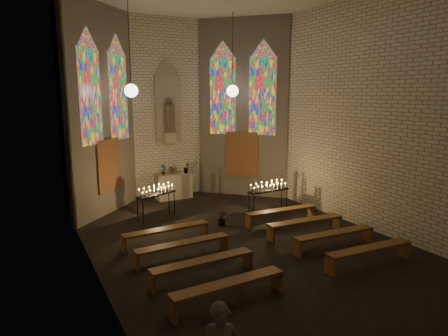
{
  "coord_description": "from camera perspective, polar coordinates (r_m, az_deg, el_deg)",
  "views": [
    {
      "loc": [
        -5.41,
        -9.1,
        4.11
      ],
      "look_at": [
        -0.1,
        0.98,
        1.98
      ],
      "focal_mm": 32.0,
      "sensor_mm": 36.0,
      "label": 1
    }
  ],
  "objects": [
    {
      "name": "flower_vase_center",
      "position": [
        15.87,
        -7.44,
        -0.16
      ],
      "size": [
        0.36,
        0.32,
        0.34
      ],
      "primitive_type": "imported",
      "rotation": [
        0.0,
        0.0,
        -0.21
      ],
      "color": "#4C723F",
      "rests_on": "altar"
    },
    {
      "name": "room",
      "position": [
        13.6,
        -4.37,
        8.91
      ],
      "size": [
        8.22,
        12.43,
        7.0
      ],
      "color": "beige",
      "rests_on": "ground"
    },
    {
      "name": "pew_left_1",
      "position": [
        10.17,
        -5.92,
        -10.96
      ],
      "size": [
        2.46,
        0.45,
        0.47
      ],
      "rotation": [
        0.0,
        0.0,
        0.04
      ],
      "color": "brown",
      "rests_on": "ground"
    },
    {
      "name": "votive_stand_left",
      "position": [
        13.38,
        -9.67,
        -3.39
      ],
      "size": [
        1.47,
        0.88,
        1.06
      ],
      "rotation": [
        0.0,
        0.0,
        0.4
      ],
      "color": "black",
      "rests_on": "ground"
    },
    {
      "name": "altar",
      "position": [
        15.94,
        -7.19,
        -2.58
      ],
      "size": [
        1.4,
        0.6,
        1.0
      ],
      "primitive_type": "cube",
      "color": "#AFA78E",
      "rests_on": "ground"
    },
    {
      "name": "pew_left_2",
      "position": [
        9.15,
        -3.03,
        -13.45
      ],
      "size": [
        2.46,
        0.45,
        0.47
      ],
      "rotation": [
        0.0,
        0.0,
        0.04
      ],
      "color": "brown",
      "rests_on": "ground"
    },
    {
      "name": "pew_right_1",
      "position": [
        12.06,
        11.58,
        -7.63
      ],
      "size": [
        2.46,
        0.45,
        0.47
      ],
      "rotation": [
        0.0,
        0.0,
        -0.04
      ],
      "color": "brown",
      "rests_on": "ground"
    },
    {
      "name": "pew_left_3",
      "position": [
        8.18,
        0.65,
        -16.5
      ],
      "size": [
        2.46,
        0.45,
        0.47
      ],
      "rotation": [
        0.0,
        0.0,
        0.04
      ],
      "color": "brown",
      "rests_on": "ground"
    },
    {
      "name": "aisle_flower_pot",
      "position": [
        12.67,
        -0.34,
        -7.19
      ],
      "size": [
        0.31,
        0.31,
        0.48
      ],
      "primitive_type": "imported",
      "rotation": [
        0.0,
        0.0,
        -0.18
      ],
      "color": "#4C723F",
      "rests_on": "ground"
    },
    {
      "name": "flower_vase_left",
      "position": [
        15.56,
        -8.69,
        -0.24
      ],
      "size": [
        0.26,
        0.2,
        0.43
      ],
      "primitive_type": "imported",
      "rotation": [
        0.0,
        0.0,
        0.21
      ],
      "color": "#4C723F",
      "rests_on": "altar"
    },
    {
      "name": "pew_right_0",
      "position": [
        12.96,
        8.21,
        -6.23
      ],
      "size": [
        2.46,
        0.45,
        0.47
      ],
      "rotation": [
        0.0,
        0.0,
        -0.04
      ],
      "color": "brown",
      "rests_on": "ground"
    },
    {
      "name": "pew_right_2",
      "position": [
        11.21,
        15.5,
        -9.22
      ],
      "size": [
        2.46,
        0.45,
        0.47
      ],
      "rotation": [
        0.0,
        0.0,
        -0.04
      ],
      "color": "brown",
      "rests_on": "ground"
    },
    {
      "name": "flower_vase_right",
      "position": [
        15.88,
        -5.39,
        0.07
      ],
      "size": [
        0.27,
        0.23,
        0.44
      ],
      "primitive_type": "imported",
      "rotation": [
        0.0,
        0.0,
        -0.16
      ],
      "color": "#4C723F",
      "rests_on": "altar"
    },
    {
      "name": "votive_stand_right",
      "position": [
        13.65,
        6.35,
        -2.85
      ],
      "size": [
        1.53,
        0.45,
        1.11
      ],
      "rotation": [
        0.0,
        0.0,
        0.06
      ],
      "color": "black",
      "rests_on": "ground"
    },
    {
      "name": "floor",
      "position": [
        11.36,
        2.81,
        -10.63
      ],
      "size": [
        12.0,
        12.0,
        0.0
      ],
      "primitive_type": "plane",
      "color": "black",
      "rests_on": "ground"
    },
    {
      "name": "pew_left_0",
      "position": [
        11.23,
        -8.24,
        -8.91
      ],
      "size": [
        2.46,
        0.45,
        0.47
      ],
      "rotation": [
        0.0,
        0.0,
        0.04
      ],
      "color": "brown",
      "rests_on": "ground"
    },
    {
      "name": "pew_right_3",
      "position": [
        10.44,
        20.08,
        -11.0
      ],
      "size": [
        2.46,
        0.45,
        0.47
      ],
      "rotation": [
        0.0,
        0.0,
        -0.04
      ],
      "color": "brown",
      "rests_on": "ground"
    }
  ]
}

